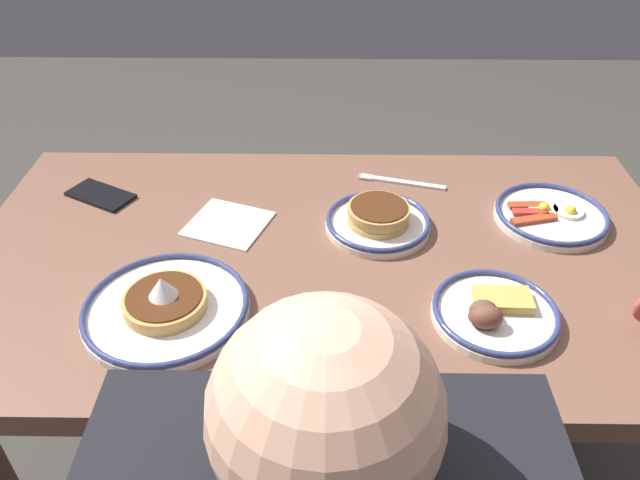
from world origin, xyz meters
name	(u,v)px	position (x,y,z in m)	size (l,w,h in m)	color
ground_plane	(325,470)	(0.00, 0.00, 0.00)	(6.00, 6.00, 0.00)	#3D3A34
dining_table	(327,286)	(0.00, 0.00, 0.64)	(1.38, 0.77, 0.72)	brown
plate_near_main	(378,220)	(-0.10, -0.08, 0.74)	(0.21, 0.21, 0.05)	silver
plate_center_pancakes	(493,313)	(-0.28, 0.18, 0.74)	(0.21, 0.21, 0.05)	silver
plate_far_companion	(551,215)	(-0.46, -0.11, 0.74)	(0.23, 0.23, 0.04)	silver
plate_far_side	(166,306)	(0.27, 0.17, 0.74)	(0.28, 0.28, 0.08)	white
cell_phone	(101,195)	(0.49, -0.19, 0.73)	(0.14, 0.07, 0.01)	black
paper_napkin	(228,224)	(0.20, -0.09, 0.73)	(0.15, 0.14, 0.00)	white
fork_near	(401,182)	(-0.16, -0.25, 0.73)	(0.19, 0.07, 0.01)	silver
tea_spoon	(261,344)	(0.10, 0.24, 0.73)	(0.18, 0.10, 0.01)	silver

